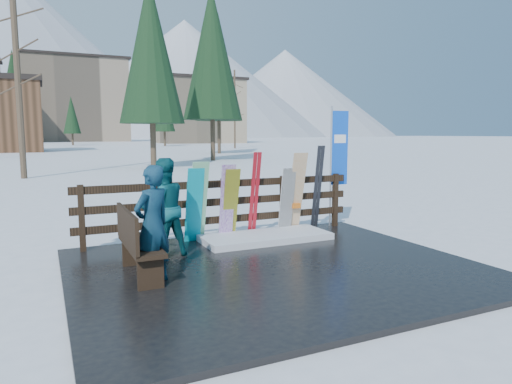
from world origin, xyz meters
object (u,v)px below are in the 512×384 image
snowboard_1 (199,202)px  person_back (163,208)px  bench (135,241)px  snowboard_0 (194,205)px  person_front (152,224)px  snowboard_3 (227,202)px  snowboard_5 (296,193)px  snowboard_2 (231,204)px  snowboard_4 (287,201)px  rental_flag (338,152)px

snowboard_1 → person_back: bearing=-139.4°
bench → snowboard_0: size_ratio=1.04×
snowboard_1 → person_front: (-1.27, -1.95, 0.04)m
snowboard_3 → snowboard_1: bearing=180.0°
snowboard_3 → snowboard_5: size_ratio=0.87×
snowboard_3 → person_back: bearing=-153.1°
snowboard_2 → snowboard_1: bearing=-180.0°
snowboard_1 → snowboard_4: 1.86m
snowboard_5 → snowboard_1: bearing=180.0°
bench → snowboard_3: snowboard_3 is taller
bench → snowboard_4: (3.30, 1.61, 0.15)m
snowboard_4 → person_back: person_back is taller
snowboard_1 → snowboard_3: size_ratio=1.07×
bench → person_back: bearing=55.6°
snowboard_1 → snowboard_5: bearing=0.0°
snowboard_2 → person_front: bearing=-134.4°
bench → person_back: (0.62, 0.91, 0.30)m
snowboard_1 → snowboard_2: size_ratio=1.12×
snowboard_3 → person_back: person_back is taller
rental_flag → person_front: size_ratio=1.62×
rental_flag → person_front: bearing=-153.9°
snowboard_3 → snowboard_4: size_ratio=1.08×
person_front → snowboard_5: bearing=179.3°
person_back → snowboard_2: bearing=-164.7°
snowboard_3 → person_back: (-1.39, -0.71, 0.09)m
snowboard_3 → snowboard_5: (1.51, 0.00, 0.10)m
person_front → snowboard_3: bearing=-164.2°
rental_flag → bench: bearing=-158.2°
snowboard_2 → person_front: person_front is taller
snowboard_5 → person_front: bearing=-149.8°
bench → snowboard_4: 3.68m
snowboard_2 → person_back: 1.63m
bench → rental_flag: bearing=21.8°
snowboard_0 → rental_flag: (3.34, 0.27, 0.90)m
snowboard_2 → snowboard_5: 1.45m
snowboard_0 → snowboard_2: snowboard_0 is taller
snowboard_1 → snowboard_2: snowboard_1 is taller
bench → person_front: person_front is taller
bench → rental_flag: rental_flag is taller
snowboard_4 → snowboard_0: bearing=180.0°
bench → snowboard_3: size_ratio=1.03×
bench → snowboard_4: snowboard_4 is taller
snowboard_4 → person_back: (-2.68, -0.71, 0.15)m
snowboard_1 → snowboard_5: (2.08, 0.00, 0.06)m
snowboard_4 → snowboard_5: bearing=-0.0°
snowboard_2 → rental_flag: bearing=5.9°
snowboard_3 → person_front: 2.68m
snowboard_2 → snowboard_5: snowboard_5 is taller
snowboard_1 → snowboard_3: bearing=0.0°
rental_flag → person_front: (-4.53, -2.22, -0.81)m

